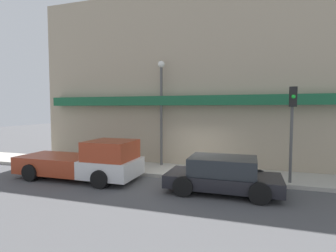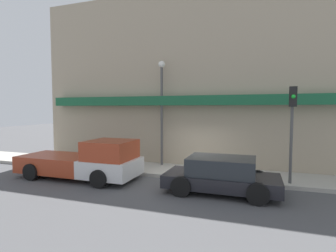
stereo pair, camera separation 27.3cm
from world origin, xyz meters
name	(u,v)px [view 2 (the right image)]	position (x,y,z in m)	size (l,w,h in m)	color
ground_plane	(191,181)	(0.00, 0.00, 0.00)	(80.00, 80.00, 0.00)	#4C4C4F
sidewalk	(197,173)	(0.00, 1.24, 0.08)	(36.00, 2.48, 0.17)	#ADA89E
building	(208,81)	(0.02, 3.96, 4.82)	(19.80, 3.80, 10.02)	tan
pickup_truck	(86,161)	(-4.66, -1.22, 0.81)	(5.74, 2.29, 1.82)	silver
parked_car	(221,175)	(1.49, -1.22, 0.68)	(4.30, 2.12, 1.37)	black
fire_hydrant	(103,160)	(-4.92, 0.60, 0.54)	(0.19, 0.19, 0.75)	red
street_lamp	(162,101)	(-2.14, 2.00, 3.66)	(0.36, 0.36, 5.59)	#4C4C4C
traffic_light	(292,118)	(4.07, 0.33, 2.86)	(0.28, 0.42, 3.93)	#4C4C4C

